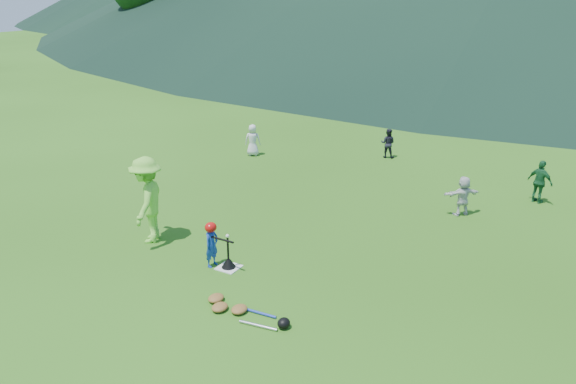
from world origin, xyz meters
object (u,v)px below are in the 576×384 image
Objects in this scene: fielder_a at (253,140)px; equipment_pile at (239,309)px; home_plate at (229,267)px; fielder_b at (388,143)px; fielder_c at (540,182)px; adult_coach at (148,200)px; fielder_d at (463,196)px; batter_child at (212,245)px; batting_tee at (229,262)px.

fielder_a reaches higher than equipment_pile.
fielder_b is at bearing 89.74° from home_plate.
home_plate is at bearing 78.14° from fielder_c.
fielder_c is (5.10, 7.29, 0.58)m from home_plate.
adult_coach is at bearing 156.77° from equipment_pile.
home_plate is at bearing 131.72° from equipment_pile.
fielder_a is 7.82m from fielder_d.
batter_child is 0.89× the size of fielder_a.
equipment_pile is at bearing -48.28° from batting_tee.
adult_coach is at bearing -2.14° from fielder_d.
fielder_c is 9.46m from equipment_pile.
adult_coach is at bearing 174.93° from home_plate.
home_plate is 0.12m from batting_tee.
adult_coach is 7.84m from fielder_d.
fielder_b is 5.21m from fielder_d.
fielder_d is at bearing 139.54° from fielder_a.
batting_tee is at bearing 131.72° from equipment_pile.
home_plate is 0.66× the size of batting_tee.
batter_child is 8.16m from fielder_a.
fielder_b is 0.85× the size of fielder_c.
equipment_pile is (1.16, -1.31, 0.06)m from home_plate.
fielder_d is (3.87, 5.45, 0.04)m from batter_child.
fielder_a is (-4.10, 7.16, 0.54)m from home_plate.
equipment_pile is at bearing 94.66° from fielder_a.
fielder_c is at bearing 153.58° from fielder_a.
fielder_d is at bearing -32.53° from batter_child.
adult_coach is 1.84× the size of fielder_a.
equipment_pile is (3.53, -1.52, -0.94)m from adult_coach.
batter_child is at bearing 54.62° from adult_coach.
adult_coach reaches higher than fielder_c.
fielder_a is at bearing 119.76° from home_plate.
fielder_b is (0.40, 9.33, 0.02)m from batter_child.
home_plate is 9.26m from fielder_b.
fielder_b is 0.56× the size of equipment_pile.
adult_coach is 9.37m from fielder_b.
fielder_d is 7.09m from equipment_pile.
fielder_b reaches higher than home_plate.
fielder_d reaches higher than batting_tee.
fielder_a reaches higher than home_plate.
batting_tee is (-3.51, -5.37, -0.39)m from fielder_d.
adult_coach is at bearing 84.53° from batter_child.
fielder_c reaches higher than batter_child.
fielder_b is at bearing 96.07° from equipment_pile.
fielder_c is at bearing 65.41° from equipment_pile.
fielder_c is at bearing 148.84° from fielder_b.
batter_child is at bearing 76.61° from fielder_c.
fielder_a is at bearing -56.68° from fielder_d.
fielder_a is at bearing 16.80° from fielder_b.
batting_tee is (0.36, 0.08, -0.35)m from batter_child.
fielder_c is at bearing 55.03° from batting_tee.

